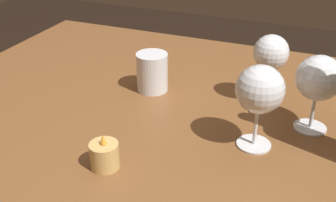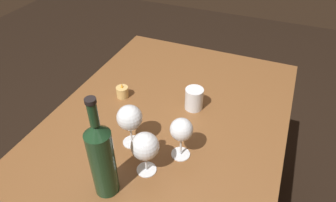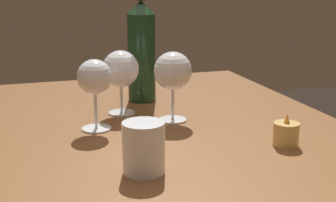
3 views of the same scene
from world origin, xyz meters
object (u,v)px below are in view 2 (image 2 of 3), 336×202
Objects in this scene: wine_glass_left at (145,147)px; wine_glass_right at (130,118)px; wine_bottle at (102,158)px; votive_candle at (122,92)px; wine_glass_centre at (181,130)px; water_tumbler at (194,100)px.

wine_glass_right is at bearing 47.83° from wine_glass_left.
wine_bottle is 0.49m from votive_candle.
wine_glass_left is at bearing 143.00° from wine_glass_centre.
wine_glass_left is 0.43m from votive_candle.
wine_glass_left is at bearing -36.13° from wine_bottle.
wine_glass_centre is 0.42m from votive_candle.
wine_glass_centre is 0.27m from wine_bottle.
wine_glass_centre is at bearing -37.00° from wine_glass_left.
wine_glass_right reaches higher than votive_candle.
wine_bottle reaches higher than wine_glass_left.
wine_glass_centre is 0.45× the size of wine_bottle.
water_tumbler reaches higher than votive_candle.
wine_glass_centre is (0.01, -0.18, -0.00)m from wine_glass_right.
wine_glass_left is 0.14m from wine_bottle.
votive_candle is (-0.05, 0.31, -0.02)m from water_tumbler.
wine_glass_centre is 1.74× the size of water_tumbler.
wine_glass_right is 1.04× the size of wine_glass_centre.
wine_glass_right is 1.80× the size of water_tumbler.
wine_glass_right is 0.30m from votive_candle.
wine_glass_right is at bearing 152.74° from water_tumbler.
wine_glass_right is 0.47× the size of wine_bottle.
wine_glass_centre reaches higher than water_tumbler.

